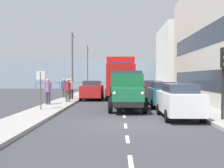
% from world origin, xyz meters
% --- Properties ---
extents(ground_plane, '(80.00, 80.00, 0.00)m').
position_xyz_m(ground_plane, '(0.00, -11.73, 0.00)').
color(ground_plane, '#38383D').
extents(sidewalk_left, '(2.01, 43.16, 0.15)m').
position_xyz_m(sidewalk_left, '(-4.63, -11.73, 0.07)').
color(sidewalk_left, '#9E9993').
rests_on(sidewalk_left, ground_plane).
extents(sidewalk_right, '(2.01, 43.16, 0.15)m').
position_xyz_m(sidewalk_right, '(4.63, -11.73, 0.07)').
color(sidewalk_right, '#9E9993').
rests_on(sidewalk_right, ground_plane).
extents(road_centreline_markings, '(0.12, 40.16, 0.01)m').
position_xyz_m(road_centreline_markings, '(0.00, -11.34, 0.00)').
color(road_centreline_markings, silver).
rests_on(road_centreline_markings, ground_plane).
extents(building_far_block, '(8.74, 10.79, 8.96)m').
position_xyz_m(building_far_block, '(-10.01, -26.39, 4.48)').
color(building_far_block, silver).
rests_on(building_far_block, ground_plane).
extents(sea_horizon, '(80.00, 0.80, 5.00)m').
position_xyz_m(sea_horizon, '(0.00, -36.31, 2.50)').
color(sea_horizon, '#8C9EAD').
rests_on(sea_horizon, ground_plane).
extents(seawall_railing, '(28.08, 0.08, 1.20)m').
position_xyz_m(seawall_railing, '(-0.00, -32.71, 0.92)').
color(seawall_railing, '#4C5156').
rests_on(seawall_railing, ground_plane).
extents(truck_vintage_green, '(2.17, 5.64, 2.43)m').
position_xyz_m(truck_vintage_green, '(-0.21, -4.72, 1.18)').
color(truck_vintage_green, black).
rests_on(truck_vintage_green, ground_plane).
extents(lorry_cargo_red, '(2.58, 8.20, 3.87)m').
position_xyz_m(lorry_cargo_red, '(0.12, -14.17, 2.08)').
color(lorry_cargo_red, red).
rests_on(lorry_cargo_red, ground_plane).
extents(car_white_kerbside_near, '(1.75, 4.17, 1.72)m').
position_xyz_m(car_white_kerbside_near, '(-2.68, -1.57, 0.89)').
color(car_white_kerbside_near, white).
rests_on(car_white_kerbside_near, ground_plane).
extents(car_teal_kerbside_1, '(1.76, 4.03, 1.72)m').
position_xyz_m(car_teal_kerbside_1, '(-2.68, -6.82, 0.89)').
color(car_teal_kerbside_1, '#1E6670').
rests_on(car_teal_kerbside_1, ground_plane).
extents(car_maroon_kerbside_2, '(1.89, 4.14, 1.72)m').
position_xyz_m(car_maroon_kerbside_2, '(-2.68, -12.43, 0.90)').
color(car_maroon_kerbside_2, maroon).
rests_on(car_maroon_kerbside_2, ground_plane).
extents(car_silver_kerbside_3, '(1.83, 4.29, 1.72)m').
position_xyz_m(car_silver_kerbside_3, '(-2.68, -18.22, 0.90)').
color(car_silver_kerbside_3, '#B7BABF').
rests_on(car_silver_kerbside_3, ground_plane).
extents(car_red_oppositeside_0, '(1.92, 4.04, 1.72)m').
position_xyz_m(car_red_oppositeside_0, '(2.68, -12.60, 0.90)').
color(car_red_oppositeside_0, '#B21E1E').
rests_on(car_red_oppositeside_0, ground_plane).
extents(pedestrian_with_bag, '(0.53, 0.34, 1.79)m').
position_xyz_m(pedestrian_with_bag, '(5.19, -6.83, 1.21)').
color(pedestrian_with_bag, '#383342').
rests_on(pedestrian_with_bag, sidewalk_right).
extents(pedestrian_strolling, '(0.53, 0.34, 1.76)m').
position_xyz_m(pedestrian_strolling, '(4.20, -8.84, 1.19)').
color(pedestrian_strolling, '#4C473D').
rests_on(pedestrian_strolling, sidewalk_right).
extents(pedestrian_couple_a, '(0.53, 0.34, 1.78)m').
position_xyz_m(pedestrian_couple_a, '(4.35, -11.18, 1.20)').
color(pedestrian_couple_a, black).
rests_on(pedestrian_couple_a, sidewalk_right).
extents(pedestrian_in_dark_coat, '(0.53, 0.34, 1.77)m').
position_xyz_m(pedestrian_in_dark_coat, '(5.32, -13.02, 1.19)').
color(pedestrian_in_dark_coat, '#4C473D').
rests_on(pedestrian_in_dark_coat, sidewalk_right).
extents(pedestrian_by_lamp, '(0.53, 0.34, 1.76)m').
position_xyz_m(pedestrian_by_lamp, '(5.16, -14.81, 1.19)').
color(pedestrian_by_lamp, '#4C473D').
rests_on(pedestrian_by_lamp, sidewalk_right).
extents(traffic_light_near, '(0.28, 0.41, 3.20)m').
position_xyz_m(traffic_light_near, '(-4.38, -0.28, 2.47)').
color(traffic_light_near, black).
rests_on(traffic_light_near, sidewalk_left).
extents(lamp_post_promenade, '(0.32, 1.14, 5.93)m').
position_xyz_m(lamp_post_promenade, '(4.48, -12.87, 3.72)').
color(lamp_post_promenade, '#59595B').
rests_on(lamp_post_promenade, sidewalk_right).
extents(lamp_post_far, '(0.32, 1.14, 6.21)m').
position_xyz_m(lamp_post_far, '(4.59, -25.80, 3.87)').
color(lamp_post_far, '#59595B').
rests_on(lamp_post_far, sidewalk_right).
extents(street_sign, '(0.50, 0.07, 2.25)m').
position_xyz_m(street_sign, '(4.86, -3.92, 1.68)').
color(street_sign, '#4C4C4C').
rests_on(street_sign, sidewalk_right).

